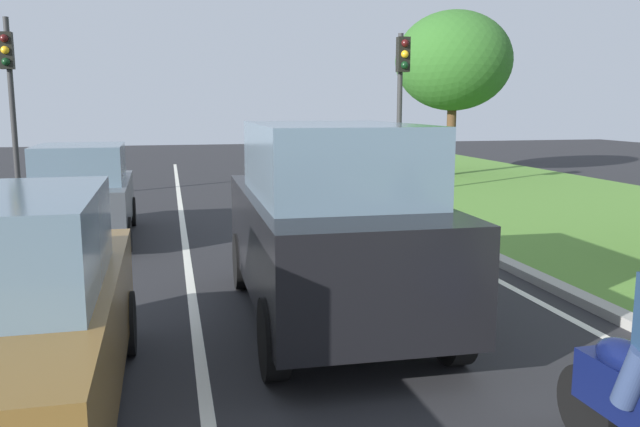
# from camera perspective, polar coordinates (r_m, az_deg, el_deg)

# --- Properties ---
(ground_plane) EXTENTS (60.00, 60.00, 0.00)m
(ground_plane) POSITION_cam_1_polar(r_m,az_deg,el_deg) (12.52, -8.57, -2.06)
(ground_plane) COLOR #262628
(lane_line_center) EXTENTS (0.12, 32.00, 0.01)m
(lane_line_center) POSITION_cam_1_polar(r_m,az_deg,el_deg) (12.49, -11.77, -2.17)
(lane_line_center) COLOR silver
(lane_line_center) RESTS_ON ground
(lane_line_right_edge) EXTENTS (0.12, 32.00, 0.01)m
(lane_line_right_edge) POSITION_cam_1_polar(r_m,az_deg,el_deg) (13.28, 7.10, -1.35)
(lane_line_right_edge) COLOR silver
(lane_line_right_edge) RESTS_ON ground
(grass_verge_right) EXTENTS (9.00, 48.00, 0.06)m
(grass_verge_right) POSITION_cam_1_polar(r_m,az_deg,el_deg) (15.64, 24.22, -0.38)
(grass_verge_right) COLOR #548433
(grass_verge_right) RESTS_ON ground
(curb_right) EXTENTS (0.24, 48.00, 0.12)m
(curb_right) POSITION_cam_1_polar(r_m,az_deg,el_deg) (13.45, 9.11, -1.02)
(curb_right) COLOR #9E9B93
(curb_right) RESTS_ON ground
(car_suv_ahead) EXTENTS (2.04, 4.53, 2.28)m
(car_suv_ahead) POSITION_cam_1_polar(r_m,az_deg,el_deg) (7.41, 0.94, -0.74)
(car_suv_ahead) COLOR black
(car_suv_ahead) RESTS_ON ground
(car_hatchback_far) EXTENTS (1.79, 3.73, 1.78)m
(car_hatchback_far) POSITION_cam_1_polar(r_m,az_deg,el_deg) (12.72, -20.01, 1.68)
(car_hatchback_far) COLOR #474C51
(car_hatchback_far) RESTS_ON ground
(traffic_light_near_right) EXTENTS (0.32, 0.50, 4.36)m
(traffic_light_near_right) POSITION_cam_1_polar(r_m,az_deg,el_deg) (17.80, 7.14, 11.14)
(traffic_light_near_right) COLOR #2D2D2D
(traffic_light_near_right) RESTS_ON ground
(traffic_light_overhead_left) EXTENTS (0.32, 0.50, 4.65)m
(traffic_light_overhead_left) POSITION_cam_1_polar(r_m,az_deg,el_deg) (18.41, -25.54, 10.43)
(traffic_light_overhead_left) COLOR #2D2D2D
(traffic_light_overhead_left) RESTS_ON ground
(tree_roadside_far) EXTENTS (3.99, 3.99, 5.68)m
(tree_roadside_far) POSITION_cam_1_polar(r_m,az_deg,el_deg) (23.42, 11.60, 12.93)
(tree_roadside_far) COLOR #4C331E
(tree_roadside_far) RESTS_ON ground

